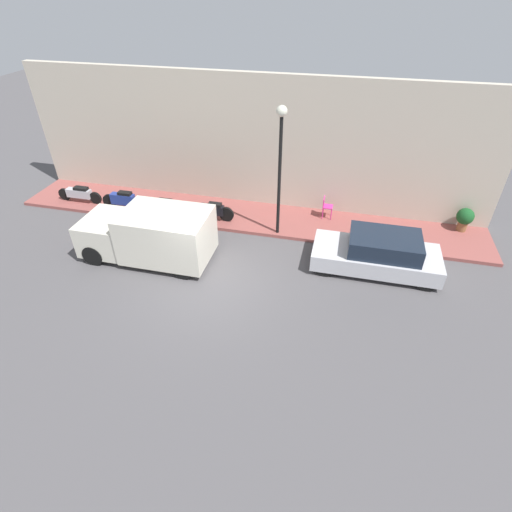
{
  "coord_description": "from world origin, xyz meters",
  "views": [
    {
      "loc": [
        -9.42,
        -3.88,
        8.43
      ],
      "look_at": [
        1.16,
        -1.34,
        0.6
      ],
      "focal_mm": 28.0,
      "sensor_mm": 36.0,
      "label": 1
    }
  ],
  "objects": [
    {
      "name": "ground_plane",
      "position": [
        0.0,
        0.0,
        0.0
      ],
      "size": [
        60.0,
        60.0,
        0.0
      ],
      "primitive_type": "plane",
      "color": "#514F51"
    },
    {
      "name": "sidewalk",
      "position": [
        4.53,
        0.0,
        0.07
      ],
      "size": [
        2.46,
        19.3,
        0.13
      ],
      "color": "#934C47",
      "rests_on": "ground_plane"
    },
    {
      "name": "building_facade",
      "position": [
        5.91,
        0.0,
        2.69
      ],
      "size": [
        0.3,
        19.3,
        5.39
      ],
      "color": "beige",
      "rests_on": "ground_plane"
    },
    {
      "name": "parked_car",
      "position": [
        2.21,
        -5.33,
        0.65
      ],
      "size": [
        1.8,
        4.22,
        1.36
      ],
      "color": "silver",
      "rests_on": "ground_plane"
    },
    {
      "name": "delivery_van",
      "position": [
        1.07,
        2.48,
        0.96
      ],
      "size": [
        2.02,
        4.56,
        1.86
      ],
      "color": "silver",
      "rests_on": "ground_plane"
    },
    {
      "name": "motorcycle_black",
      "position": [
        3.89,
        1.13,
        0.54
      ],
      "size": [
        0.3,
        1.81,
        0.74
      ],
      "color": "black",
      "rests_on": "sidewalk"
    },
    {
      "name": "scooter_silver",
      "position": [
        3.99,
        7.22,
        0.52
      ],
      "size": [
        0.3,
        2.06,
        0.71
      ],
      "color": "#B7B7BF",
      "rests_on": "sidewalk"
    },
    {
      "name": "motorcycle_red",
      "position": [
        3.7,
        3.2,
        0.56
      ],
      "size": [
        0.3,
        1.94,
        0.76
      ],
      "color": "#B21E1E",
      "rests_on": "sidewalk"
    },
    {
      "name": "motorcycle_blue",
      "position": [
        3.81,
        5.02,
        0.58
      ],
      "size": [
        0.3,
        1.91,
        0.82
      ],
      "color": "navy",
      "rests_on": "sidewalk"
    },
    {
      "name": "streetlamp",
      "position": [
        3.53,
        -1.63,
        3.41
      ],
      "size": [
        0.37,
        0.37,
        4.78
      ],
      "color": "black",
      "rests_on": "sidewalk"
    },
    {
      "name": "potted_plant",
      "position": [
        5.35,
        -8.58,
        0.69
      ],
      "size": [
        0.64,
        0.64,
        0.94
      ],
      "color": "brown",
      "rests_on": "sidewalk"
    },
    {
      "name": "cafe_chair",
      "position": [
        5.15,
        -3.31,
        0.65
      ],
      "size": [
        0.4,
        0.4,
        0.87
      ],
      "color": "#D8338C",
      "rests_on": "sidewalk"
    }
  ]
}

